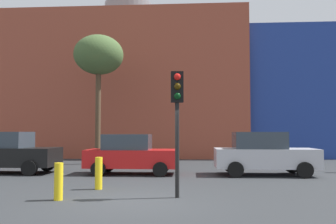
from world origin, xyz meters
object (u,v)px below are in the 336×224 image
traffic_light_island (177,104)px  bollard_yellow_1 (99,173)px  parked_car_2 (131,154)px  parked_car_3 (263,154)px  parked_car_1 (8,153)px  bollard_yellow_0 (59,181)px  bare_tree_0 (99,56)px

traffic_light_island → bollard_yellow_1: traffic_light_island is taller
parked_car_2 → parked_car_3: parked_car_3 is taller
parked_car_3 → traffic_light_island: traffic_light_island is taller
parked_car_1 → bollard_yellow_1: parked_car_1 is taller
parked_car_3 → bollard_yellow_0: parked_car_3 is taller
bare_tree_0 → bollard_yellow_1: 11.07m
parked_car_3 → bare_tree_0: bearing=150.8°
parked_car_3 → parked_car_1: bearing=180.0°
parked_car_1 → bare_tree_0: bearing=59.2°
bare_tree_0 → traffic_light_island: bearing=-63.9°
parked_car_1 → bollard_yellow_0: (4.72, -6.14, -0.43)m
parked_car_3 → bare_tree_0: size_ratio=0.57×
parked_car_3 → bollard_yellow_0: (-6.81, -6.14, -0.42)m
traffic_light_island → bollard_yellow_1: bearing=-122.6°
bollard_yellow_0 → bare_tree_0: bearing=99.5°
traffic_light_island → bollard_yellow_1: 3.66m
traffic_light_island → bare_tree_0: bare_tree_0 is taller
parked_car_1 → parked_car_2: 5.70m
bare_tree_0 → bollard_yellow_1: bare_tree_0 is taller
traffic_light_island → bollard_yellow_0: traffic_light_island is taller
traffic_light_island → parked_car_1: bearing=-130.7°
parked_car_2 → traffic_light_island: 6.29m
parked_car_1 → parked_car_3: bearing=-0.0°
parked_car_2 → parked_car_3: size_ratio=0.95×
parked_car_2 → traffic_light_island: (2.29, -5.57, 1.80)m
bollard_yellow_0 → parked_car_2: bearing=80.9°
bare_tree_0 → parked_car_3: bearing=-29.2°
parked_car_3 → bollard_yellow_0: bearing=-137.9°
traffic_light_island → bare_tree_0: size_ratio=0.48×
parked_car_1 → bare_tree_0: 7.83m
traffic_light_island → bollard_yellow_0: 3.96m
bollard_yellow_0 → bollard_yellow_1: size_ratio=0.98×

